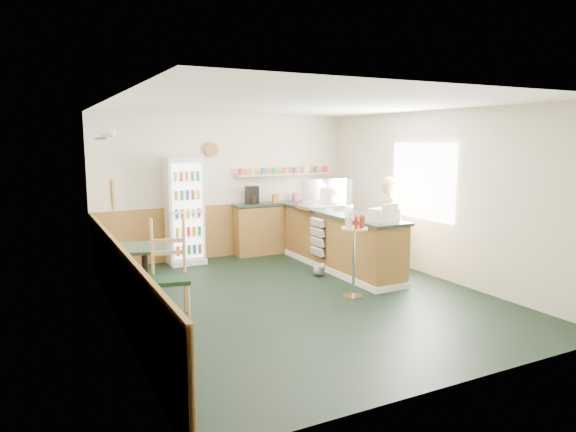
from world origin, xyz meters
TOP-DOWN VIEW (x-y plane):
  - ground at (0.00, 0.00)m, footprint 6.00×6.00m
  - room_envelope at (-0.23, 0.73)m, footprint 5.04×6.02m
  - service_counter at (1.35, 1.07)m, footprint 0.68×3.01m
  - back_counter at (1.19, 2.80)m, footprint 2.24×0.42m
  - drinks_fridge at (-0.90, 2.74)m, footprint 0.64×0.54m
  - display_case at (1.35, 1.60)m, footprint 0.91×0.47m
  - cash_register at (1.35, -0.12)m, footprint 0.41×0.42m
  - shopkeeper at (2.05, 0.59)m, footprint 0.57×0.65m
  - condiment_stand at (0.67, -0.35)m, footprint 0.38×0.38m
  - newspaper_rack at (0.99, 1.23)m, footprint 0.09×0.42m
  - cafe_table at (-2.05, 0.63)m, footprint 0.90×0.90m
  - cafe_chair at (-1.88, 0.05)m, footprint 0.55×0.55m
  - dog_doorstop at (0.82, 0.84)m, footprint 0.19×0.25m

SIDE VIEW (x-z plane):
  - ground at x=0.00m, z-range 0.00..0.00m
  - dog_doorstop at x=0.82m, z-range -0.01..0.23m
  - service_counter at x=1.35m, z-range -0.04..0.97m
  - back_counter at x=1.19m, z-range -0.30..1.39m
  - newspaper_rack at x=0.99m, z-range 0.23..0.90m
  - cafe_table at x=-2.05m, z-range 0.17..0.98m
  - cafe_chair at x=-1.88m, z-range 0.03..1.28m
  - condiment_stand at x=0.67m, z-range 0.21..1.39m
  - shopkeeper at x=2.05m, z-range 0.00..1.62m
  - drinks_fridge at x=-0.90m, z-range 0.00..1.93m
  - cash_register at x=1.35m, z-range 1.01..1.21m
  - display_case at x=1.35m, z-range 1.01..1.52m
  - room_envelope at x=-0.23m, z-range 0.16..2.88m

